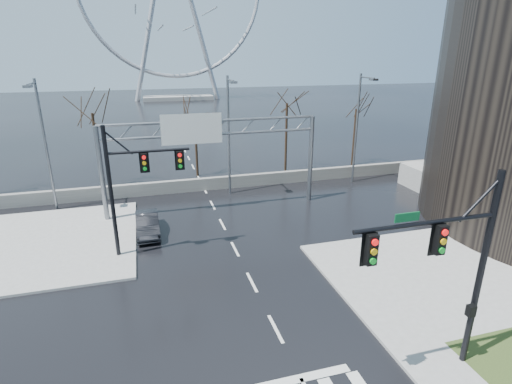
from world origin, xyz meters
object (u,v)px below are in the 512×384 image
object	(u,v)px
car	(148,224)
signal_mast_far	(130,179)
signal_mast_near	(454,259)
sign_gantry	(208,146)

from	to	relation	value
car	signal_mast_far	bearing A→B (deg)	-103.92
signal_mast_near	signal_mast_far	size ratio (longest dim) A/B	1.00
signal_mast_near	car	size ratio (longest dim) A/B	1.88
signal_mast_far	signal_mast_near	bearing A→B (deg)	-49.74
signal_mast_near	sign_gantry	distance (m)	19.79
sign_gantry	car	xyz separation A→B (m)	(-4.81, -3.07, -4.48)
signal_mast_far	sign_gantry	world-z (taller)	signal_mast_far
signal_mast_near	car	distance (m)	19.44
signal_mast_far	sign_gantry	size ratio (longest dim) A/B	0.49
signal_mast_far	car	bearing A→B (deg)	76.86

